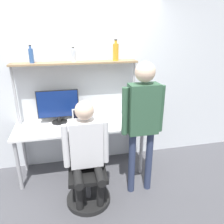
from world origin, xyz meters
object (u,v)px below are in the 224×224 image
(laptop, at_px, (83,122))
(bottle_amber, at_px, (116,52))
(office_chair, at_px, (88,181))
(cell_phone, at_px, (99,127))
(monitor, at_px, (58,106))
(bottle_clear, at_px, (73,56))
(person_seated, at_px, (86,147))
(bottle_blue, at_px, (31,56))
(person_standing, at_px, (143,114))

(laptop, height_order, bottle_amber, bottle_amber)
(office_chair, bearing_deg, cell_phone, 64.22)
(monitor, relative_size, cell_phone, 3.99)
(cell_phone, xyz_separation_m, office_chair, (-0.24, -0.50, -0.51))
(office_chair, xyz_separation_m, bottle_clear, (-0.04, 0.83, 1.47))
(cell_phone, distance_m, bottle_amber, 1.10)
(person_seated, relative_size, bottle_blue, 5.75)
(bottle_clear, bearing_deg, office_chair, -87.04)
(person_seated, distance_m, bottle_clear, 1.30)
(office_chair, bearing_deg, bottle_clear, 92.96)
(bottle_blue, bearing_deg, office_chair, -54.42)
(person_seated, height_order, person_standing, person_standing)
(person_seated, height_order, bottle_blue, bottle_blue)
(person_standing, bearing_deg, monitor, 142.25)
(cell_phone, bearing_deg, bottle_blue, 158.40)
(monitor, xyz_separation_m, office_chair, (0.31, -0.81, -0.77))
(office_chair, height_order, person_seated, person_seated)
(laptop, bearing_deg, monitor, 143.03)
(monitor, relative_size, person_standing, 0.34)
(monitor, relative_size, bottle_clear, 3.00)
(bottle_blue, bearing_deg, laptop, -23.92)
(bottle_amber, bearing_deg, person_standing, -79.61)
(monitor, height_order, office_chair, monitor)
(laptop, bearing_deg, office_chair, -92.72)
(laptop, bearing_deg, bottle_blue, 156.08)
(bottle_amber, bearing_deg, bottle_blue, 180.00)
(bottle_blue, distance_m, bottle_clear, 0.55)
(person_standing, height_order, bottle_blue, bottle_blue)
(laptop, height_order, bottle_clear, bottle_clear)
(person_standing, relative_size, bottle_clear, 8.76)
(bottle_blue, height_order, bottle_amber, bottle_amber)
(person_seated, bearing_deg, bottle_blue, 124.01)
(monitor, distance_m, bottle_amber, 1.14)
(office_chair, xyz_separation_m, person_seated, (-0.00, -0.05, 0.52))
(person_standing, bearing_deg, bottle_clear, 132.77)
(office_chair, relative_size, bottle_clear, 4.50)
(office_chair, bearing_deg, bottle_blue, 125.58)
(person_seated, bearing_deg, bottle_amber, 57.58)
(laptop, height_order, office_chair, laptop)
(laptop, relative_size, office_chair, 0.33)
(office_chair, height_order, person_standing, person_standing)
(person_standing, bearing_deg, bottle_amber, 100.39)
(monitor, height_order, cell_phone, monitor)
(monitor, bearing_deg, bottle_clear, 5.18)
(bottle_clear, bearing_deg, cell_phone, -49.34)
(office_chair, bearing_deg, laptop, 87.28)
(person_seated, bearing_deg, person_standing, 5.74)
(person_standing, bearing_deg, cell_phone, 134.15)
(cell_phone, bearing_deg, office_chair, -115.78)
(monitor, bearing_deg, person_standing, -37.75)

